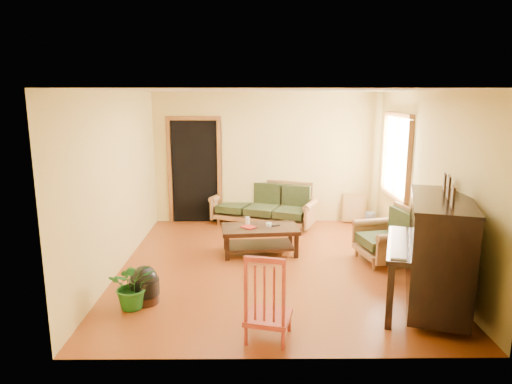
{
  "coord_description": "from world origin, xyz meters",
  "views": [
    {
      "loc": [
        -0.29,
        -6.54,
        2.55
      ],
      "look_at": [
        -0.24,
        0.2,
        1.1
      ],
      "focal_mm": 32.0,
      "sensor_mm": 36.0,
      "label": 1
    }
  ],
  "objects_px": {
    "armchair": "(384,235)",
    "piano": "(438,255)",
    "red_chair": "(268,296)",
    "ceramic_crock": "(370,219)",
    "coffee_table": "(260,240)",
    "potted_plant": "(133,285)",
    "sofa": "(263,204)",
    "footstool": "(144,289)"
  },
  "relations": [
    {
      "from": "coffee_table",
      "to": "ceramic_crock",
      "type": "relative_size",
      "value": 4.73
    },
    {
      "from": "piano",
      "to": "ceramic_crock",
      "type": "distance_m",
      "value": 3.66
    },
    {
      "from": "armchair",
      "to": "ceramic_crock",
      "type": "xyz_separation_m",
      "value": [
        0.31,
        2.02,
        -0.31
      ]
    },
    {
      "from": "coffee_table",
      "to": "red_chair",
      "type": "height_order",
      "value": "red_chair"
    },
    {
      "from": "piano",
      "to": "footstool",
      "type": "height_order",
      "value": "piano"
    },
    {
      "from": "footstool",
      "to": "potted_plant",
      "type": "xyz_separation_m",
      "value": [
        -0.1,
        -0.14,
        0.12
      ]
    },
    {
      "from": "sofa",
      "to": "potted_plant",
      "type": "bearing_deg",
      "value": -92.7
    },
    {
      "from": "coffee_table",
      "to": "footstool",
      "type": "distance_m",
      "value": 2.32
    },
    {
      "from": "footstool",
      "to": "red_chair",
      "type": "bearing_deg",
      "value": -29.64
    },
    {
      "from": "armchair",
      "to": "red_chair",
      "type": "bearing_deg",
      "value": -141.2
    },
    {
      "from": "armchair",
      "to": "potted_plant",
      "type": "xyz_separation_m",
      "value": [
        -3.46,
        -1.54,
        -0.13
      ]
    },
    {
      "from": "armchair",
      "to": "red_chair",
      "type": "distance_m",
      "value": 2.92
    },
    {
      "from": "armchair",
      "to": "piano",
      "type": "xyz_separation_m",
      "value": [
        0.17,
        -1.59,
        0.25
      ]
    },
    {
      "from": "armchair",
      "to": "footstool",
      "type": "relative_size",
      "value": 2.35
    },
    {
      "from": "potted_plant",
      "to": "armchair",
      "type": "bearing_deg",
      "value": 23.99
    },
    {
      "from": "red_chair",
      "to": "potted_plant",
      "type": "bearing_deg",
      "value": 170.09
    },
    {
      "from": "red_chair",
      "to": "armchair",
      "type": "bearing_deg",
      "value": 64.71
    },
    {
      "from": "coffee_table",
      "to": "red_chair",
      "type": "xyz_separation_m",
      "value": [
        0.04,
        -2.65,
        0.26
      ]
    },
    {
      "from": "armchair",
      "to": "footstool",
      "type": "height_order",
      "value": "armchair"
    },
    {
      "from": "sofa",
      "to": "piano",
      "type": "distance_m",
      "value": 4.14
    },
    {
      "from": "armchair",
      "to": "potted_plant",
      "type": "relative_size",
      "value": 1.45
    },
    {
      "from": "coffee_table",
      "to": "ceramic_crock",
      "type": "bearing_deg",
      "value": 36.34
    },
    {
      "from": "piano",
      "to": "red_chair",
      "type": "relative_size",
      "value": 1.6
    },
    {
      "from": "red_chair",
      "to": "piano",
      "type": "bearing_deg",
      "value": 32.32
    },
    {
      "from": "footstool",
      "to": "ceramic_crock",
      "type": "bearing_deg",
      "value": 42.92
    },
    {
      "from": "coffee_table",
      "to": "ceramic_crock",
      "type": "height_order",
      "value": "coffee_table"
    },
    {
      "from": "sofa",
      "to": "armchair",
      "type": "xyz_separation_m",
      "value": [
        1.82,
        -2.03,
        0.01
      ]
    },
    {
      "from": "armchair",
      "to": "coffee_table",
      "type": "bearing_deg",
      "value": 156.51
    },
    {
      "from": "armchair",
      "to": "footstool",
      "type": "bearing_deg",
      "value": -169.22
    },
    {
      "from": "footstool",
      "to": "red_chair",
      "type": "relative_size",
      "value": 0.38
    },
    {
      "from": "coffee_table",
      "to": "red_chair",
      "type": "distance_m",
      "value": 2.67
    },
    {
      "from": "red_chair",
      "to": "potted_plant",
      "type": "relative_size",
      "value": 1.62
    },
    {
      "from": "coffee_table",
      "to": "piano",
      "type": "bearing_deg",
      "value": -43.79
    },
    {
      "from": "ceramic_crock",
      "to": "coffee_table",
      "type": "bearing_deg",
      "value": -143.66
    },
    {
      "from": "armchair",
      "to": "red_chair",
      "type": "height_order",
      "value": "red_chair"
    },
    {
      "from": "armchair",
      "to": "piano",
      "type": "distance_m",
      "value": 1.62
    },
    {
      "from": "piano",
      "to": "ceramic_crock",
      "type": "height_order",
      "value": "piano"
    },
    {
      "from": "sofa",
      "to": "ceramic_crock",
      "type": "distance_m",
      "value": 2.15
    },
    {
      "from": "piano",
      "to": "potted_plant",
      "type": "xyz_separation_m",
      "value": [
        -3.64,
        0.05,
        -0.39
      ]
    },
    {
      "from": "ceramic_crock",
      "to": "sofa",
      "type": "bearing_deg",
      "value": 179.84
    },
    {
      "from": "sofa",
      "to": "coffee_table",
      "type": "xyz_separation_m",
      "value": [
        -0.08,
        -1.63,
        -0.21
      ]
    },
    {
      "from": "footstool",
      "to": "potted_plant",
      "type": "distance_m",
      "value": 0.21
    }
  ]
}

